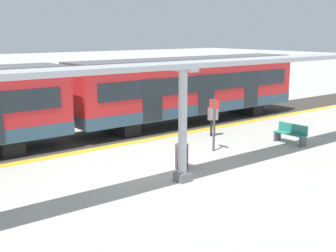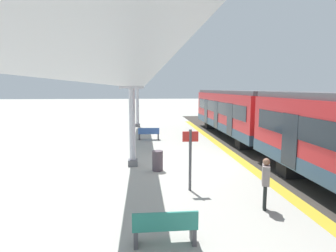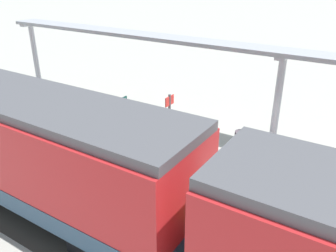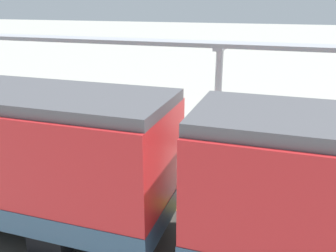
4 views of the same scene
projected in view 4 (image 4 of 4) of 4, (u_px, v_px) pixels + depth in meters
ground_plane at (206, 165)px, 12.35m from camera, size 176.00×176.00×0.00m
tactile_edge_strip at (183, 207)px, 9.83m from camera, size 0.51×35.76×0.01m
trackbed at (161, 248)px, 8.17m from camera, size 3.20×47.76×0.01m
canopy_pillar_second at (218, 94)px, 14.11m from camera, size 1.10×0.44×3.73m
canopy_beam at (220, 44)px, 13.49m from camera, size 1.20×28.68×0.16m
bench_near_end at (54, 119)px, 15.79m from camera, size 1.50×0.46×0.86m
trash_bin at (188, 135)px, 13.85m from camera, size 0.48×0.48×0.89m
platform_info_sign at (115, 115)px, 13.39m from camera, size 0.56×0.10×2.20m
passenger_waiting_near_edge at (41, 136)px, 12.28m from camera, size 0.35×0.50×1.58m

